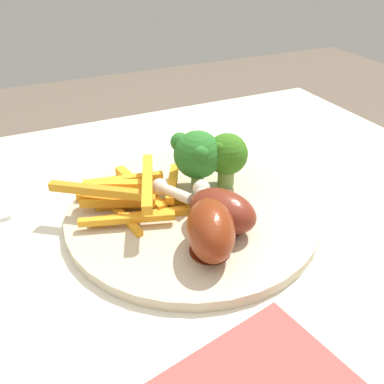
{
  "coord_description": "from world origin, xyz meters",
  "views": [
    {
      "loc": [
        0.08,
        0.28,
        0.99
      ],
      "look_at": [
        -0.07,
        -0.05,
        0.75
      ],
      "focal_mm": 37.71,
      "sensor_mm": 36.0,
      "label": 1
    }
  ],
  "objects": [
    {
      "name": "dinner_plate",
      "position": [
        -0.07,
        -0.05,
        0.72
      ],
      "size": [
        0.28,
        0.28,
        0.01
      ],
      "primitive_type": "cylinder",
      "color": "beige",
      "rests_on": "dining_table"
    },
    {
      "name": "chicken_drumstick_near",
      "position": [
        -0.08,
        -0.01,
        0.75
      ],
      "size": [
        0.09,
        0.13,
        0.04
      ],
      "color": "#51190F",
      "rests_on": "dinner_plate"
    },
    {
      "name": "carrot_fries_pile",
      "position": [
        -0.01,
        -0.08,
        0.75
      ],
      "size": [
        0.15,
        0.15,
        0.04
      ],
      "color": "orange",
      "rests_on": "dinner_plate"
    },
    {
      "name": "broccoli_floret_middle",
      "position": [
        -0.09,
        -0.09,
        0.77
      ],
      "size": [
        0.06,
        0.06,
        0.07
      ],
      "color": "#76B151",
      "rests_on": "dinner_plate"
    },
    {
      "name": "broccoli_floret_front",
      "position": [
        -0.13,
        -0.08,
        0.77
      ],
      "size": [
        0.05,
        0.05,
        0.07
      ],
      "color": "#7BA049",
      "rests_on": "dinner_plate"
    },
    {
      "name": "dining_table",
      "position": [
        0.0,
        0.0,
        0.59
      ],
      "size": [
        0.91,
        0.73,
        0.72
      ],
      "color": "silver",
      "rests_on": "ground_plane"
    },
    {
      "name": "chicken_drumstick_far",
      "position": [
        -0.06,
        0.02,
        0.75
      ],
      "size": [
        0.07,
        0.12,
        0.05
      ],
      "color": "#571B0B",
      "rests_on": "dinner_plate"
    }
  ]
}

